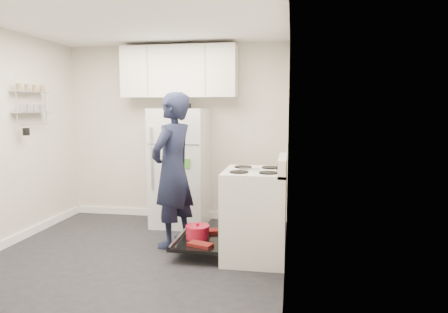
% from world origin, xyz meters
% --- Properties ---
extents(room, '(3.21, 3.21, 2.51)m').
position_xyz_m(room, '(-0.03, 0.03, 1.21)').
color(room, black).
rests_on(room, ground).
extents(electric_range, '(0.66, 0.76, 1.10)m').
position_xyz_m(electric_range, '(1.26, 0.15, 0.47)').
color(electric_range, silver).
rests_on(electric_range, ground).
extents(open_oven_door, '(0.55, 0.71, 0.22)m').
position_xyz_m(open_oven_door, '(0.66, 0.17, 0.18)').
color(open_oven_door, black).
rests_on(open_oven_door, ground).
extents(refrigerator, '(0.72, 0.74, 1.67)m').
position_xyz_m(refrigerator, '(0.15, 1.25, 0.80)').
color(refrigerator, silver).
rests_on(refrigerator, ground).
extents(upper_cabinets, '(1.60, 0.33, 0.70)m').
position_xyz_m(upper_cabinets, '(0.10, 1.43, 2.10)').
color(upper_cabinets, silver).
rests_on(upper_cabinets, room).
extents(wall_shelf_rack, '(0.14, 0.60, 0.61)m').
position_xyz_m(wall_shelf_rack, '(-1.52, 0.49, 1.68)').
color(wall_shelf_rack, '#B2B2B7').
rests_on(wall_shelf_rack, room).
extents(person, '(0.61, 0.75, 1.78)m').
position_xyz_m(person, '(0.30, 0.40, 0.89)').
color(person, black).
rests_on(person, ground).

